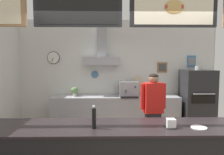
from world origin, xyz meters
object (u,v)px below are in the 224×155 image
object	(u,v)px
napkin_holder	(171,123)
pepper_grinder	(94,117)
espresso_machine	(128,89)
potted_sage	(75,91)
pizza_oven	(197,102)
shop_worker	(153,110)
condiment_plate	(199,128)
potted_oregano	(151,90)

from	to	relation	value
napkin_holder	pepper_grinder	xyz separation A→B (m)	(-0.96, -0.02, 0.09)
espresso_machine	potted_sage	world-z (taller)	espresso_machine
pizza_oven	shop_worker	distance (m)	1.76
shop_worker	condiment_plate	bearing A→B (deg)	91.13
espresso_machine	condiment_plate	world-z (taller)	espresso_machine
pepper_grinder	shop_worker	bearing A→B (deg)	53.83
pepper_grinder	condiment_plate	xyz separation A→B (m)	(1.31, -0.01, -0.14)
potted_oregano	condiment_plate	xyz separation A→B (m)	(0.02, -2.73, -0.07)
potted_sage	condiment_plate	world-z (taller)	potted_sage
potted_sage	pepper_grinder	size ratio (longest dim) A/B	0.80
condiment_plate	shop_worker	bearing A→B (deg)	99.67
pizza_oven	napkin_holder	xyz separation A→B (m)	(-1.47, -2.55, 0.25)
espresso_machine	condiment_plate	xyz separation A→B (m)	(0.62, -2.68, -0.12)
pizza_oven	potted_oregano	size ratio (longest dim) A/B	6.39
potted_oregano	napkin_holder	size ratio (longest dim) A/B	1.96
napkin_holder	espresso_machine	bearing A→B (deg)	95.74
pizza_oven	condiment_plate	xyz separation A→B (m)	(-1.12, -2.57, 0.20)
potted_oregano	pizza_oven	bearing A→B (deg)	-8.05
pizza_oven	napkin_holder	distance (m)	2.95
potted_oregano	pepper_grinder	bearing A→B (deg)	-115.44
shop_worker	potted_oregano	xyz separation A→B (m)	(0.23, 1.27, 0.22)
espresso_machine	potted_sage	distance (m)	1.39
espresso_machine	condiment_plate	size ratio (longest dim) A/B	2.81
condiment_plate	pepper_grinder	bearing A→B (deg)	179.77
shop_worker	pepper_grinder	xyz separation A→B (m)	(-1.06, -1.45, 0.28)
condiment_plate	espresso_machine	bearing A→B (deg)	102.99
espresso_machine	napkin_holder	world-z (taller)	espresso_machine
shop_worker	potted_oregano	size ratio (longest dim) A/B	5.94
shop_worker	espresso_machine	size ratio (longest dim) A/B	2.93
shop_worker	pepper_grinder	distance (m)	1.82
pizza_oven	pepper_grinder	size ratio (longest dim) A/B	5.82
pizza_oven	condiment_plate	world-z (taller)	pizza_oven
potted_oregano	napkin_holder	xyz separation A→B (m)	(-0.33, -2.71, -0.03)
espresso_machine	pizza_oven	bearing A→B (deg)	-3.58
shop_worker	napkin_holder	bearing A→B (deg)	77.40
potted_oregano	condiment_plate	distance (m)	2.73
shop_worker	potted_oregano	world-z (taller)	shop_worker
espresso_machine	napkin_holder	distance (m)	2.67
shop_worker	potted_sage	bearing A→B (deg)	-43.94
napkin_holder	condiment_plate	distance (m)	0.35
potted_sage	napkin_holder	distance (m)	3.15
shop_worker	potted_sage	distance (m)	2.16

